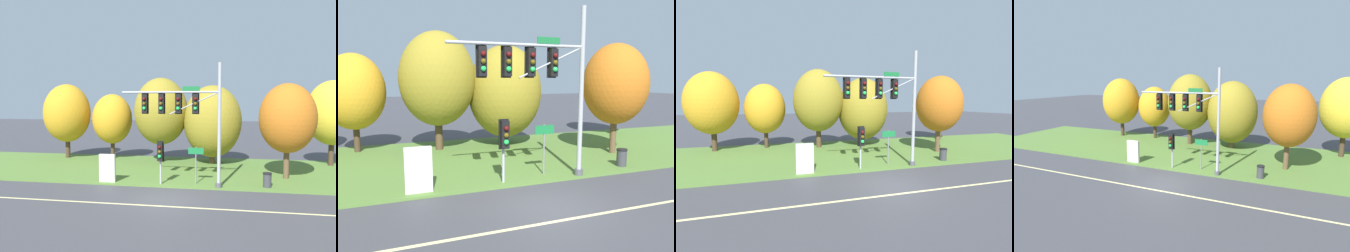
% 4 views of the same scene
% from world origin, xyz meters
% --- Properties ---
extents(ground_plane, '(160.00, 160.00, 0.00)m').
position_xyz_m(ground_plane, '(0.00, 0.00, 0.00)').
color(ground_plane, '#3D3D42').
extents(lane_stripe, '(36.00, 0.16, 0.01)m').
position_xyz_m(lane_stripe, '(0.00, -1.20, 0.00)').
color(lane_stripe, beige).
rests_on(lane_stripe, ground).
extents(grass_verge, '(48.00, 11.50, 0.10)m').
position_xyz_m(grass_verge, '(0.00, 8.25, 0.05)').
color(grass_verge, '#517533').
rests_on(grass_verge, ground).
extents(traffic_signal_mast, '(6.51, 0.49, 7.88)m').
position_xyz_m(traffic_signal_mast, '(1.00, 2.81, 4.90)').
color(traffic_signal_mast, '#9EA0A5').
rests_on(traffic_signal_mast, grass_verge).
extents(pedestrian_signal_near_kerb, '(0.46, 0.55, 2.88)m').
position_xyz_m(pedestrian_signal_near_kerb, '(-0.75, 2.88, 2.16)').
color(pedestrian_signal_near_kerb, '#9EA0A5').
rests_on(pedestrian_signal_near_kerb, grass_verge).
extents(route_sign_post, '(1.02, 0.08, 2.46)m').
position_xyz_m(route_sign_post, '(1.54, 3.54, 1.77)').
color(route_sign_post, slate).
rests_on(route_sign_post, grass_verge).
extents(tree_nearest_road, '(4.48, 4.48, 7.15)m').
position_xyz_m(tree_nearest_road, '(-11.74, 11.80, 4.44)').
color(tree_nearest_road, '#423021').
rests_on(tree_nearest_road, grass_verge).
extents(tree_left_of_mast, '(3.81, 3.81, 6.19)m').
position_xyz_m(tree_left_of_mast, '(-7.27, 12.19, 3.90)').
color(tree_left_of_mast, '#423021').
rests_on(tree_left_of_mast, grass_verge).
extents(tree_behind_signpost, '(4.81, 4.81, 7.60)m').
position_xyz_m(tree_behind_signpost, '(-2.28, 11.03, 4.68)').
color(tree_behind_signpost, '#4C3823').
rests_on(tree_behind_signpost, grass_verge).
extents(tree_mid_verge, '(5.07, 5.07, 6.90)m').
position_xyz_m(tree_mid_verge, '(2.33, 11.06, 3.83)').
color(tree_mid_verge, brown).
rests_on(tree_mid_verge, grass_verge).
extents(tree_tall_centre, '(3.94, 3.94, 6.75)m').
position_xyz_m(tree_tall_centre, '(7.75, 6.19, 4.37)').
color(tree_tall_centre, brown).
rests_on(tree_tall_centre, grass_verge).
extents(tree_right_far, '(4.41, 4.41, 7.27)m').
position_xyz_m(tree_right_far, '(12.42, 11.85, 4.60)').
color(tree_right_far, '#423021').
rests_on(tree_right_far, grass_verge).
extents(info_kiosk, '(1.10, 0.24, 1.90)m').
position_xyz_m(info_kiosk, '(-4.43, 3.03, 1.04)').
color(info_kiosk, beige).
rests_on(info_kiosk, grass_verge).
extents(trash_bin, '(0.56, 0.56, 0.93)m').
position_xyz_m(trash_bin, '(6.11, 3.41, 0.57)').
color(trash_bin, '#38383D').
rests_on(trash_bin, grass_verge).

